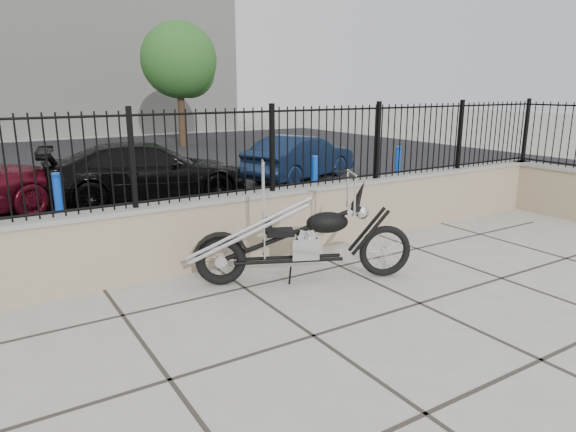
% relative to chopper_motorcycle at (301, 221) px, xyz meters
% --- Properties ---
extents(ground_plane, '(90.00, 90.00, 0.00)m').
position_rel_chopper_motorcycle_xyz_m(ground_plane, '(-0.73, -1.34, -0.80)').
color(ground_plane, '#99968E').
rests_on(ground_plane, ground).
extents(parking_lot, '(30.00, 30.00, 0.00)m').
position_rel_chopper_motorcycle_xyz_m(parking_lot, '(-0.73, 11.16, -0.80)').
color(parking_lot, black).
rests_on(parking_lot, ground).
extents(retaining_wall, '(14.00, 0.36, 0.96)m').
position_rel_chopper_motorcycle_xyz_m(retaining_wall, '(-0.73, 1.16, -0.32)').
color(retaining_wall, gray).
rests_on(retaining_wall, ground_plane).
extents(wall_return, '(0.36, 2.50, 0.96)m').
position_rel_chopper_motorcycle_xyz_m(wall_return, '(6.12, -0.04, -0.32)').
color(wall_return, gray).
rests_on(wall_return, ground_plane).
extents(iron_fence, '(14.00, 0.08, 1.20)m').
position_rel_chopper_motorcycle_xyz_m(iron_fence, '(-0.73, 1.16, 0.76)').
color(iron_fence, black).
rests_on(iron_fence, retaining_wall).
extents(background_building, '(22.00, 6.00, 8.00)m').
position_rel_chopper_motorcycle_xyz_m(background_building, '(-0.73, 25.16, 3.20)').
color(background_building, beige).
rests_on(background_building, ground_plane).
extents(chopper_motorcycle, '(2.62, 1.52, 1.60)m').
position_rel_chopper_motorcycle_xyz_m(chopper_motorcycle, '(0.00, 0.00, 0.00)').
color(chopper_motorcycle, black).
rests_on(chopper_motorcycle, ground_plane).
extents(car_black, '(4.59, 2.48, 1.26)m').
position_rel_chopper_motorcycle_xyz_m(car_black, '(-0.11, 5.90, -0.17)').
color(car_black, black).
rests_on(car_black, parking_lot).
extents(car_blue, '(3.80, 2.43, 1.18)m').
position_rel_chopper_motorcycle_xyz_m(car_blue, '(4.16, 6.27, -0.21)').
color(car_blue, '#0E1A33').
rests_on(car_blue, parking_lot).
extents(bollard_a, '(0.15, 0.15, 1.11)m').
position_rel_chopper_motorcycle_xyz_m(bollard_a, '(-2.30, 3.55, -0.24)').
color(bollard_a, blue).
rests_on(bollard_a, ground_plane).
extents(bollard_b, '(0.16, 0.16, 1.13)m').
position_rel_chopper_motorcycle_xyz_m(bollard_b, '(2.31, 2.98, -0.24)').
color(bollard_b, blue).
rests_on(bollard_b, ground_plane).
extents(bollard_c, '(0.15, 0.15, 1.08)m').
position_rel_chopper_motorcycle_xyz_m(bollard_c, '(5.15, 3.62, -0.26)').
color(bollard_c, '#0B25B2').
rests_on(bollard_c, ground_plane).
extents(tree_right, '(3.07, 3.07, 5.18)m').
position_rel_chopper_motorcycle_xyz_m(tree_right, '(4.39, 15.62, 2.83)').
color(tree_right, '#382619').
rests_on(tree_right, ground_plane).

